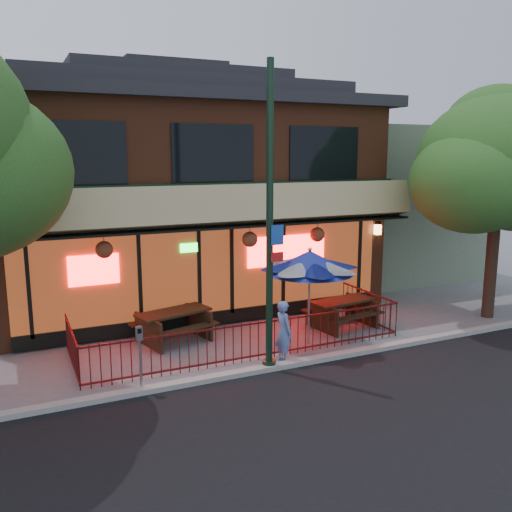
{
  "coord_description": "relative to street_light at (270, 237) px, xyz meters",
  "views": [
    {
      "loc": [
        -5.3,
        -11.23,
        4.99
      ],
      "look_at": [
        0.76,
        2.0,
        2.23
      ],
      "focal_mm": 38.0,
      "sensor_mm": 36.0,
      "label": 1
    }
  ],
  "objects": [
    {
      "name": "asphalt_street",
      "position": [
        -0.0,
        -5.6,
        -3.15
      ],
      "size": [
        80.0,
        11.0,
        0.0
      ],
      "primitive_type": "cube",
      "color": "black",
      "rests_on": "ground"
    },
    {
      "name": "parking_meter_near",
      "position": [
        -3.03,
        0.0,
        -2.17
      ],
      "size": [
        0.13,
        0.12,
        1.45
      ],
      "color": "gray",
      "rests_on": "ground"
    },
    {
      "name": "picnic_table_left",
      "position": [
        -1.5,
        2.8,
        -2.6
      ],
      "size": [
        2.27,
        1.94,
        0.84
      ],
      "color": "#352213",
      "rests_on": "ground"
    },
    {
      "name": "street_light",
      "position": [
        0.0,
        0.0,
        0.0
      ],
      "size": [
        0.43,
        0.32,
        7.0
      ],
      "color": "black",
      "rests_on": "ground"
    },
    {
      "name": "picnic_table_right",
      "position": [
        3.31,
        1.92,
        -2.61
      ],
      "size": [
        2.09,
        1.7,
        0.82
      ],
      "color": "black",
      "rests_on": "ground"
    },
    {
      "name": "patio_umbrella",
      "position": [
        1.7,
        1.1,
        -0.92
      ],
      "size": [
        2.28,
        2.28,
        2.61
      ],
      "color": "gray",
      "rests_on": "ground"
    },
    {
      "name": "street_tree_right",
      "position": [
        8.04,
        0.99,
        1.81
      ],
      "size": [
        4.8,
        4.8,
        7.02
      ],
      "color": "#35281A",
      "rests_on": "ground"
    },
    {
      "name": "patio_fence",
      "position": [
        -0.0,
        0.91,
        -2.52
      ],
      "size": [
        8.44,
        2.62,
        1.0
      ],
      "color": "#4A0F10",
      "rests_on": "ground"
    },
    {
      "name": "neighbor_building",
      "position": [
        9.0,
        8.1,
        -0.15
      ],
      "size": [
        6.0,
        7.0,
        6.0
      ],
      "primitive_type": "cube",
      "color": "slate",
      "rests_on": "ground"
    },
    {
      "name": "restaurant_building",
      "position": [
        -0.0,
        7.51,
        0.98
      ],
      "size": [
        12.96,
        9.49,
        8.05
      ],
      "color": "brown",
      "rests_on": "ground"
    },
    {
      "name": "pedestrian",
      "position": [
        0.5,
        0.24,
        -2.38
      ],
      "size": [
        0.41,
        0.59,
        1.53
      ],
      "primitive_type": "imported",
      "rotation": [
        0.0,
        0.0,
        1.65
      ],
      "color": "#6281C5",
      "rests_on": "ground"
    },
    {
      "name": "ground",
      "position": [
        -0.0,
        0.4,
        -3.15
      ],
      "size": [
        80.0,
        80.0,
        0.0
      ],
      "primitive_type": "plane",
      "color": "gray",
      "rests_on": "ground"
    },
    {
      "name": "curb",
      "position": [
        -0.0,
        -0.1,
        -3.09
      ],
      "size": [
        80.0,
        0.25,
        0.12
      ],
      "primitive_type": "cube",
      "color": "#999993",
      "rests_on": "ground"
    }
  ]
}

